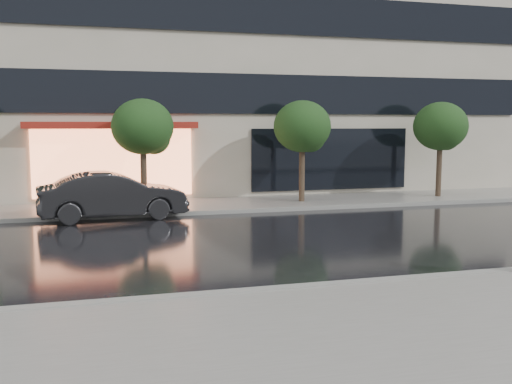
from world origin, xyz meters
name	(u,v)px	position (x,y,z in m)	size (l,w,h in m)	color
ground	(328,275)	(0.00, 0.00, 0.00)	(120.00, 120.00, 0.00)	black
sidewalk_near	(411,326)	(0.00, -3.25, 0.06)	(60.00, 4.50, 0.12)	slate
sidewalk_far	(225,205)	(0.00, 10.25, 0.06)	(60.00, 3.50, 0.12)	slate
curb_near	(349,285)	(0.00, -1.00, 0.07)	(60.00, 0.25, 0.14)	gray
curb_far	(235,211)	(0.00, 8.50, 0.07)	(60.00, 0.25, 0.14)	gray
office_building	(190,2)	(0.00, 17.97, 9.00)	(30.00, 12.76, 18.00)	#BBAF9E
bg_building_right	(503,60)	(26.00, 28.00, 8.00)	(12.00, 12.00, 16.00)	#4C4C54
tree_mid_west	(144,129)	(-2.94, 10.03, 2.92)	(2.20, 2.20, 3.99)	#33261C
tree_mid_east	(304,128)	(3.06, 10.03, 2.92)	(2.20, 2.20, 3.99)	#33261C
tree_far_east	(441,128)	(9.06, 10.03, 2.92)	(2.20, 2.20, 3.99)	#33261C
parked_car	(113,196)	(-4.13, 8.30, 0.77)	(1.64, 4.70, 1.55)	black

